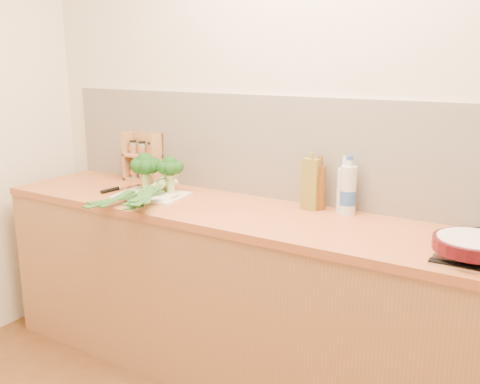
% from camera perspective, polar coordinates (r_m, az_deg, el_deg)
% --- Properties ---
extents(room_shell, '(3.50, 3.50, 3.50)m').
position_cam_1_polar(room_shell, '(2.71, 7.32, 4.33)').
color(room_shell, beige).
rests_on(room_shell, ground).
extents(counter, '(3.20, 0.62, 0.90)m').
position_cam_1_polar(counter, '(2.68, 4.17, -11.90)').
color(counter, '#A66C45').
rests_on(counter, ground).
extents(chopping_board, '(0.40, 0.32, 0.01)m').
position_cam_1_polar(chopping_board, '(2.92, -9.43, -0.35)').
color(chopping_board, silver).
rests_on(chopping_board, counter).
extents(broccoli_left, '(0.17, 0.17, 0.21)m').
position_cam_1_polar(broccoli_left, '(3.00, -10.04, 2.85)').
color(broccoli_left, '#ADBF6F').
rests_on(broccoli_left, chopping_board).
extents(broccoli_right, '(0.15, 0.15, 0.20)m').
position_cam_1_polar(broccoli_right, '(2.93, -7.47, 2.60)').
color(broccoli_right, '#ADBF6F').
rests_on(broccoli_right, chopping_board).
extents(leek_front, '(0.11, 0.66, 0.04)m').
position_cam_1_polar(leek_front, '(2.90, -10.18, 0.10)').
color(leek_front, white).
rests_on(leek_front, chopping_board).
extents(leek_mid, '(0.31, 0.58, 0.04)m').
position_cam_1_polar(leek_mid, '(2.84, -9.48, 0.20)').
color(leek_mid, white).
rests_on(leek_mid, chopping_board).
extents(leek_back, '(0.29, 0.58, 0.04)m').
position_cam_1_polar(leek_back, '(2.82, -8.78, 0.51)').
color(leek_back, white).
rests_on(leek_back, chopping_board).
extents(chefs_knife, '(0.06, 0.30, 0.02)m').
position_cam_1_polar(chefs_knife, '(3.08, -13.17, 0.28)').
color(chefs_knife, silver).
rests_on(chefs_knife, counter).
extents(skillet, '(0.41, 0.29, 0.05)m').
position_cam_1_polar(skillet, '(2.13, 23.69, -5.13)').
color(skillet, '#470B11').
rests_on(skillet, gas_hob).
extents(spice_rack, '(0.25, 0.10, 0.29)m').
position_cam_1_polar(spice_rack, '(3.28, -10.18, 3.37)').
color(spice_rack, tan).
rests_on(spice_rack, counter).
extents(oil_tin, '(0.08, 0.05, 0.28)m').
position_cam_1_polar(oil_tin, '(2.62, 7.55, 0.86)').
color(oil_tin, olive).
rests_on(oil_tin, counter).
extents(glass_bottle, '(0.07, 0.07, 0.27)m').
position_cam_1_polar(glass_bottle, '(2.61, 11.04, 0.28)').
color(glass_bottle, silver).
rests_on(glass_bottle, counter).
extents(amber_bottle, '(0.06, 0.06, 0.27)m').
position_cam_1_polar(amber_bottle, '(2.64, 8.46, 0.57)').
color(amber_bottle, brown).
rests_on(amber_bottle, counter).
extents(water_bottle, '(0.08, 0.08, 0.26)m').
position_cam_1_polar(water_bottle, '(2.58, 11.46, 0.04)').
color(water_bottle, silver).
rests_on(water_bottle, counter).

